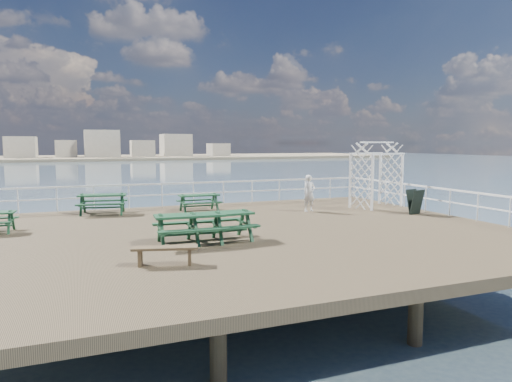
% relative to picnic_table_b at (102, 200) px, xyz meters
% --- Properties ---
extents(ground, '(18.00, 14.00, 0.30)m').
position_rel_picnic_table_b_xyz_m(ground, '(4.13, -5.59, -0.74)').
color(ground, brown).
rests_on(ground, ground).
extents(sea_backdrop, '(300.00, 300.00, 9.20)m').
position_rel_picnic_table_b_xyz_m(sea_backdrop, '(16.67, 128.48, -1.09)').
color(sea_backdrop, '#445C73').
rests_on(sea_backdrop, ground).
extents(railing, '(17.77, 13.76, 1.10)m').
position_rel_picnic_table_b_xyz_m(railing, '(4.06, -3.02, 0.29)').
color(railing, white).
rests_on(railing, ground).
extents(picnic_table_b, '(2.12, 1.82, 0.92)m').
position_rel_picnic_table_b_xyz_m(picnic_table_b, '(0.00, 0.00, 0.00)').
color(picnic_table_b, '#153B20').
rests_on(picnic_table_b, ground).
extents(picnic_table_c, '(1.71, 1.39, 0.82)m').
position_rel_picnic_table_b_xyz_m(picnic_table_c, '(3.88, -0.76, -0.06)').
color(picnic_table_c, '#153B20').
rests_on(picnic_table_c, ground).
extents(picnic_table_d, '(2.07, 1.70, 0.97)m').
position_rel_picnic_table_b_xyz_m(picnic_table_d, '(2.07, -6.78, 0.03)').
color(picnic_table_d, '#153B20').
rests_on(picnic_table_d, ground).
extents(picnic_table_e, '(2.04, 1.68, 0.96)m').
position_rel_picnic_table_b_xyz_m(picnic_table_e, '(2.99, -6.73, 0.03)').
color(picnic_table_e, '#153B20').
rests_on(picnic_table_e, ground).
extents(flat_bench_far, '(1.60, 0.74, 0.45)m').
position_rel_picnic_table_b_xyz_m(flat_bench_far, '(0.97, -8.92, -0.25)').
color(flat_bench_far, brown).
rests_on(flat_bench_far, ground).
extents(trellis_arbor, '(2.67, 1.93, 2.98)m').
position_rel_picnic_table_b_xyz_m(trellis_arbor, '(11.73, -2.42, 0.73)').
color(trellis_arbor, white).
rests_on(trellis_arbor, ground).
extents(sandwich_board, '(0.71, 0.58, 1.03)m').
position_rel_picnic_table_b_xyz_m(sandwich_board, '(11.93, -4.77, -0.09)').
color(sandwich_board, black).
rests_on(sandwich_board, ground).
extents(person, '(0.61, 0.43, 1.56)m').
position_rel_picnic_table_b_xyz_m(person, '(8.26, -2.49, 0.19)').
color(person, silver).
rests_on(person, ground).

